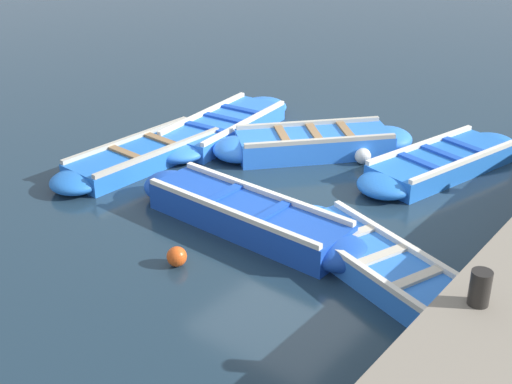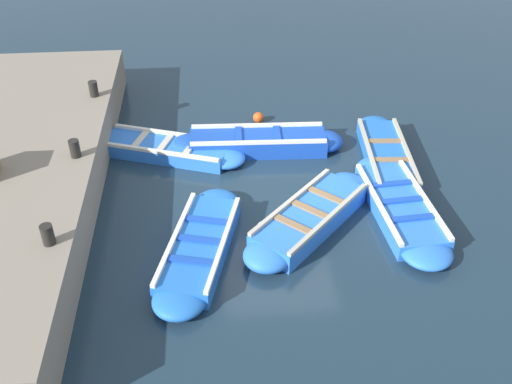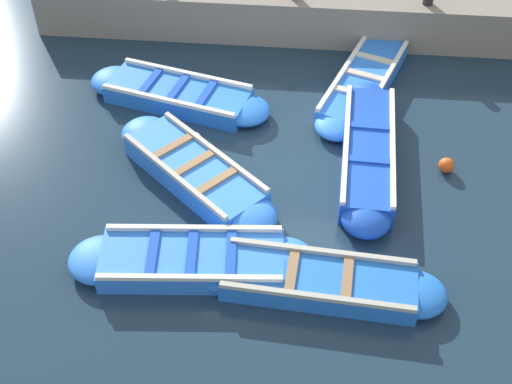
# 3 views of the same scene
# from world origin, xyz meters

# --- Properties ---
(ground_plane) EXTENTS (120.00, 120.00, 0.00)m
(ground_plane) POSITION_xyz_m (0.00, 0.00, 0.00)
(ground_plane) COLOR #1C303F
(boat_far_corner) EXTENTS (3.82, 0.94, 0.46)m
(boat_far_corner) POSITION_xyz_m (-0.33, 1.43, 0.20)
(boat_far_corner) COLOR #1947B7
(boat_far_corner) RESTS_ON ground
(boat_inner_gap) EXTENTS (1.07, 3.58, 0.37)m
(boat_inner_gap) POSITION_xyz_m (2.40, 0.70, 0.15)
(boat_inner_gap) COLOR blue
(boat_inner_gap) RESTS_ON ground
(boat_end_of_row) EXTENTS (2.97, 3.14, 0.45)m
(boat_end_of_row) POSITION_xyz_m (0.40, -1.35, 0.20)
(boat_end_of_row) COLOR blue
(boat_end_of_row) RESTS_ON ground
(boat_broadside) EXTENTS (1.20, 3.62, 0.38)m
(boat_broadside) POSITION_xyz_m (2.19, -1.11, 0.16)
(boat_broadside) COLOR blue
(boat_broadside) RESTS_ON ground
(boat_bow_out) EXTENTS (3.68, 1.98, 0.36)m
(boat_bow_out) POSITION_xyz_m (-2.38, 1.40, 0.15)
(boat_bow_out) COLOR blue
(boat_bow_out) RESTS_ON ground
(boat_centre) EXTENTS (1.73, 3.59, 0.38)m
(boat_centre) POSITION_xyz_m (-1.65, -1.96, 0.16)
(boat_centre) COLOR blue
(boat_centre) RESTS_ON ground
(quay_wall) EXTENTS (3.42, 10.42, 0.93)m
(quay_wall) POSITION_xyz_m (-5.32, 0.00, 0.46)
(quay_wall) COLOR gray
(quay_wall) RESTS_ON ground
(bollard_north) EXTENTS (0.20, 0.20, 0.35)m
(bollard_north) POSITION_xyz_m (-3.96, -2.57, 1.10)
(bollard_north) COLOR black
(bollard_north) RESTS_ON quay_wall
(bollard_mid_north) EXTENTS (0.20, 0.20, 0.35)m
(bollard_mid_north) POSITION_xyz_m (-3.96, 0.00, 1.10)
(bollard_mid_north) COLOR black
(bollard_mid_north) RESTS_ON quay_wall
(bollard_mid_south) EXTENTS (0.20, 0.20, 0.35)m
(bollard_mid_south) POSITION_xyz_m (-3.96, 2.57, 1.10)
(bollard_mid_south) COLOR black
(bollard_mid_south) RESTS_ON quay_wall
(buoy_orange_near) EXTENTS (0.27, 0.27, 0.27)m
(buoy_orange_near) POSITION_xyz_m (-0.47, -1.50, 0.14)
(buoy_orange_near) COLOR silver
(buoy_orange_near) RESTS_ON ground
(buoy_yellow_far) EXTENTS (0.26, 0.26, 0.26)m
(buoy_yellow_far) POSITION_xyz_m (-0.21, 2.71, 0.13)
(buoy_yellow_far) COLOR #E05119
(buoy_yellow_far) RESTS_ON ground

